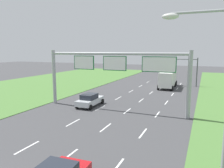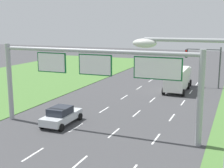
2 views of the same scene
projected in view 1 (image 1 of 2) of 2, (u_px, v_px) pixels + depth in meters
The scene contains 8 objects.
lane_dashes_inner_left at pixel (73, 123), 21.27m from camera, with size 0.14×62.40×0.01m.
lane_dashes_inner_right at pixel (106, 127), 19.90m from camera, with size 0.14×62.40×0.01m.
lane_dashes_slip at pixel (143, 133), 18.54m from camera, with size 0.14×62.40×0.01m.
car_lead_silver at pixel (90, 100), 27.49m from camera, with size 2.16×4.43×1.59m.
box_truck at pixel (168, 79), 41.04m from camera, with size 2.78×8.06×3.06m.
sign_gantry at pixel (115, 68), 25.04m from camera, with size 17.24×0.44×7.00m.
traffic_light_mast at pixel (187, 66), 42.62m from camera, with size 4.76×0.49×5.60m.
street_lamp at pixel (217, 102), 8.09m from camera, with size 2.61×0.32×8.50m.
Camera 1 is at (9.78, -5.30, 6.96)m, focal length 35.00 mm.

